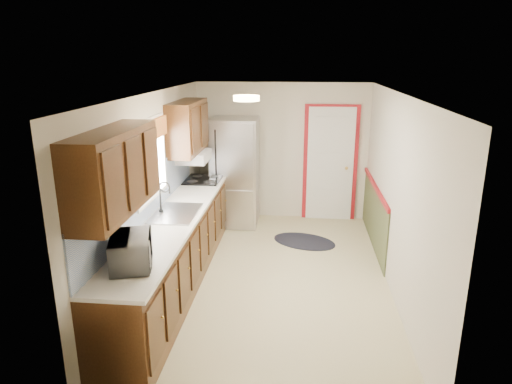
# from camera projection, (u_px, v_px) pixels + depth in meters

# --- Properties ---
(room_shell) EXTENTS (3.20, 5.20, 2.52)m
(room_shell) POSITION_uv_depth(u_px,v_px,m) (273.00, 192.00, 5.67)
(room_shell) COLOR #C5BB8B
(room_shell) RESTS_ON ground
(kitchen_run) EXTENTS (0.63, 4.00, 2.20)m
(kitchen_run) POSITION_uv_depth(u_px,v_px,m) (171.00, 226.00, 5.62)
(kitchen_run) COLOR #381E0C
(kitchen_run) RESTS_ON ground
(back_wall_trim) EXTENTS (1.12, 2.30, 2.08)m
(back_wall_trim) POSITION_uv_depth(u_px,v_px,m) (339.00, 174.00, 7.77)
(back_wall_trim) COLOR maroon
(back_wall_trim) RESTS_ON ground
(ceiling_fixture) EXTENTS (0.30, 0.30, 0.06)m
(ceiling_fixture) POSITION_uv_depth(u_px,v_px,m) (246.00, 98.00, 5.18)
(ceiling_fixture) COLOR #FFD88C
(ceiling_fixture) RESTS_ON room_shell
(microwave) EXTENTS (0.44, 0.60, 0.36)m
(microwave) POSITION_uv_depth(u_px,v_px,m) (131.00, 248.00, 4.20)
(microwave) COLOR white
(microwave) RESTS_ON kitchen_run
(refrigerator) EXTENTS (0.77, 0.77, 1.84)m
(refrigerator) POSITION_uv_depth(u_px,v_px,m) (235.00, 172.00, 7.78)
(refrigerator) COLOR #B7B7BC
(refrigerator) RESTS_ON ground
(rug) EXTENTS (1.18, 0.98, 0.01)m
(rug) POSITION_uv_depth(u_px,v_px,m) (304.00, 241.00, 7.22)
(rug) COLOR black
(rug) RESTS_ON ground
(cooktop) EXTENTS (0.55, 0.66, 0.02)m
(cooktop) POSITION_uv_depth(u_px,v_px,m) (203.00, 180.00, 7.19)
(cooktop) COLOR black
(cooktop) RESTS_ON kitchen_run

